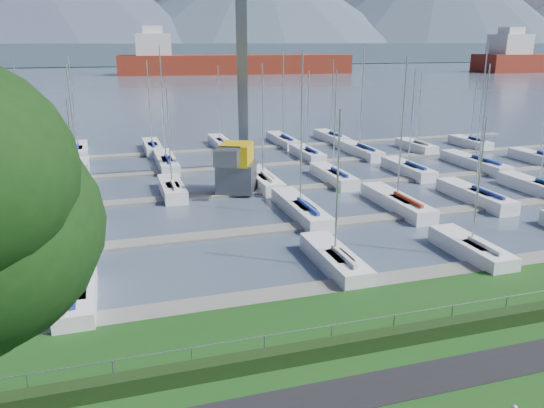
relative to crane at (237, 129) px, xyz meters
name	(u,v)px	position (x,y,z in m)	size (l,w,h in m)	color
path	(385,387)	(-1.55, -30.69, -5.32)	(160.00, 2.00, 0.04)	black
water	(125,70)	(-1.55, 232.31, -5.73)	(800.00, 540.00, 0.20)	#475467
hedge	(356,344)	(-1.55, -28.09, -4.98)	(80.00, 0.70, 0.70)	black
fence	(353,322)	(-1.55, -27.69, -4.13)	(0.04, 0.04, 80.00)	gray
foothill	(120,53)	(-1.55, 302.31, 0.67)	(900.00, 80.00, 12.00)	#475A68
docks	(226,195)	(-1.55, -1.69, -5.55)	(90.00, 41.60, 0.25)	slate
crane	(237,129)	(0.00, 0.00, 0.00)	(6.22, 13.47, 22.35)	#505257
cargo_ship_mid	(226,64)	(38.59, 182.34, -1.77)	(98.96, 26.96, 21.50)	maroon
sailboat_fleet	(197,127)	(-3.29, 1.99, 0.03)	(75.47, 49.48, 13.35)	navy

